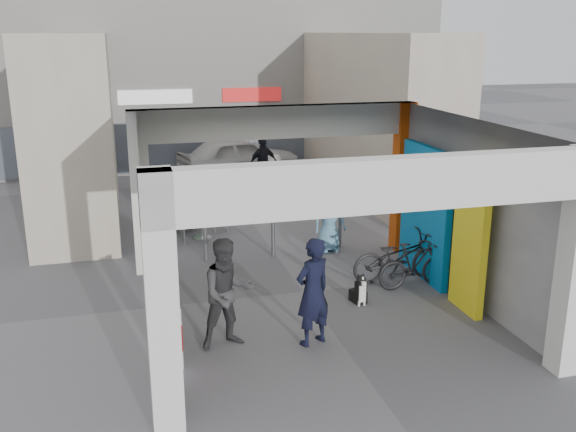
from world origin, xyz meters
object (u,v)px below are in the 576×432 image
object	(u,v)px
man_elderly	(329,219)
bicycle_rear	(415,265)
border_collie	(360,291)
man_back_turned	(228,293)
produce_stand	(177,214)
white_van	(239,157)
man_with_dog	(313,292)
cafe_set	(196,222)
bicycle_front	(398,257)
man_crates	(263,163)

from	to	relation	value
man_elderly	bicycle_rear	world-z (taller)	man_elderly
border_collie	man_back_turned	distance (m)	2.99
produce_stand	border_collie	world-z (taller)	produce_stand
border_collie	man_back_turned	xyz separation A→B (m)	(-2.72, -1.04, 0.68)
white_van	man_elderly	bearing A→B (deg)	169.53
man_elderly	border_collie	bearing A→B (deg)	-103.12
produce_stand	border_collie	distance (m)	6.63
man_with_dog	bicycle_rear	size ratio (longest dim) A/B	1.14
border_collie	man_elderly	bearing A→B (deg)	69.74
cafe_set	border_collie	bearing A→B (deg)	-64.06
border_collie	white_van	xyz separation A→B (m)	(-0.16, 11.43, 0.49)
produce_stand	border_collie	xyz separation A→B (m)	(2.88, -5.97, -0.10)
bicycle_front	cafe_set	bearing A→B (deg)	39.72
produce_stand	man_elderly	distance (m)	4.39
man_back_turned	man_elderly	bearing A→B (deg)	43.32
produce_stand	man_back_turned	xyz separation A→B (m)	(0.16, -7.01, 0.58)
man_back_turned	bicycle_rear	size ratio (longest dim) A/B	1.15
man_back_turned	man_crates	distance (m)	10.96
man_with_dog	white_van	distance (m)	12.82
man_back_turned	white_van	world-z (taller)	man_back_turned
man_elderly	produce_stand	bearing A→B (deg)	133.45
cafe_set	border_collie	size ratio (longest dim) A/B	2.52
bicycle_rear	man_crates	bearing A→B (deg)	1.94
man_crates	bicycle_rear	bearing A→B (deg)	79.76
bicycle_front	bicycle_rear	world-z (taller)	bicycle_front
white_van	bicycle_front	bearing A→B (deg)	172.89
border_collie	man_back_turned	size ratio (longest dim) A/B	0.34
man_crates	man_with_dog	bearing A→B (deg)	64.27
produce_stand	bicycle_front	size ratio (longest dim) A/B	0.66
bicycle_rear	white_van	distance (m)	11.06
bicycle_front	man_with_dog	bearing A→B (deg)	129.87
man_back_turned	white_van	bearing A→B (deg)	68.91
cafe_set	man_elderly	size ratio (longest dim) A/B	1.01
man_elderly	bicycle_front	bearing A→B (deg)	-76.04
cafe_set	man_back_turned	distance (m)	6.22
cafe_set	bicycle_rear	distance (m)	6.06
produce_stand	bicycle_front	world-z (taller)	bicycle_front
border_collie	man_with_dog	distance (m)	2.01
man_with_dog	border_collie	bearing A→B (deg)	-159.44
man_back_turned	man_elderly	xyz separation A→B (m)	(3.14, 4.14, -0.14)
man_with_dog	man_crates	distance (m)	10.95
produce_stand	white_van	xyz separation A→B (m)	(2.72, 5.47, 0.40)
produce_stand	bicycle_front	distance (m)	6.51
cafe_set	man_back_turned	size ratio (longest dim) A/B	0.86
bicycle_front	white_van	distance (m)	10.62
produce_stand	border_collie	bearing A→B (deg)	-49.80
man_with_dog	bicycle_rear	xyz separation A→B (m)	(2.72, 1.81, -0.44)
man_back_turned	man_elderly	size ratio (longest dim) A/B	1.17
produce_stand	bicycle_rear	xyz separation A→B (m)	(4.25, -5.48, 0.14)
border_collie	bicycle_rear	bearing A→B (deg)	6.82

